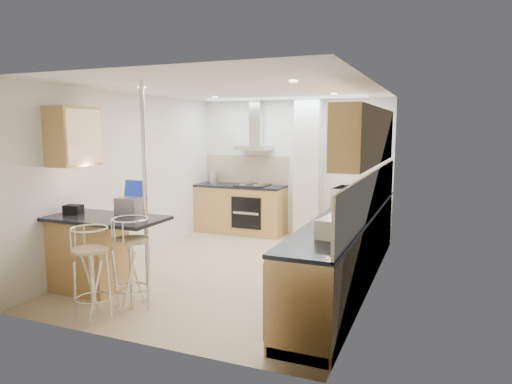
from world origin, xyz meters
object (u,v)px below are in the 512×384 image
at_px(bar_stool_end, 131,263).
at_px(bread_bin, 335,228).
at_px(bar_stool_near, 92,273).
at_px(laptop, 130,206).
at_px(microwave, 348,197).

relative_size(bar_stool_end, bread_bin, 2.89).
bearing_deg(bar_stool_near, laptop, 95.82).
bearing_deg(laptop, microwave, 34.69).
bearing_deg(microwave, bar_stool_end, 143.12).
bearing_deg(bar_stool_end, laptop, 56.81).
xyz_separation_m(microwave, bar_stool_near, (-2.16, -2.50, -0.56)).
bearing_deg(microwave, laptop, 130.08).
height_order(microwave, bread_bin, microwave).
height_order(laptop, bread_bin, laptop).
height_order(microwave, bar_stool_near, microwave).
bearing_deg(laptop, bread_bin, -3.46).
bearing_deg(bread_bin, bar_stool_near, -155.42).
distance_m(microwave, bread_bin, 1.78).
height_order(microwave, laptop, microwave).
distance_m(bar_stool_end, bread_bin, 2.24).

